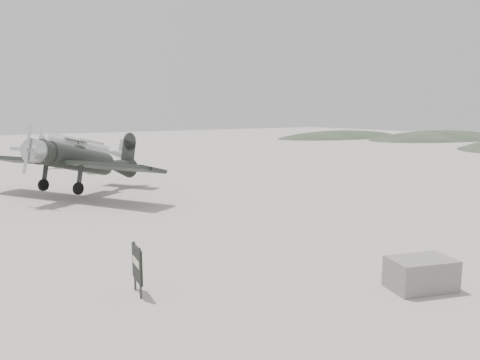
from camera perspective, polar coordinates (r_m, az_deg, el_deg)
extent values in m
plane|color=#A9A196|center=(19.91, -4.01, -4.82)|extent=(160.00, 160.00, 0.00)
ellipsoid|color=#2E3929|center=(82.98, 23.16, 4.64)|extent=(36.00, 18.00, 6.00)
ellipsoid|color=#2E3929|center=(82.52, 12.30, 5.11)|extent=(32.00, 16.00, 5.20)
cylinder|color=black|center=(26.39, -19.04, 2.32)|extent=(4.13, 3.07, 1.28)
cone|color=black|center=(28.56, -14.73, 3.03)|extent=(2.65, 2.19, 1.19)
cylinder|color=silver|center=(24.54, -23.68, 1.63)|extent=(1.27, 1.39, 1.13)
cone|color=silver|center=(24.20, -24.68, 1.49)|extent=(0.53, 0.60, 0.51)
cube|color=silver|center=(24.24, -24.56, 1.50)|extent=(0.13, 0.17, 2.37)
ellipsoid|color=black|center=(26.21, -19.39, 3.51)|extent=(1.18, 1.03, 0.42)
cube|color=black|center=(25.98, -20.01, 1.47)|extent=(7.01, 10.50, 0.20)
cube|color=black|center=(29.10, -13.78, 3.25)|extent=(2.74, 3.84, 0.09)
cube|color=black|center=(29.15, -13.66, 4.79)|extent=(1.00, 0.61, 1.64)
cylinder|color=black|center=(25.03, -18.53, -1.60)|extent=(0.61, 0.43, 0.62)
cylinder|color=black|center=(26.82, -22.25, -1.15)|extent=(0.61, 0.43, 0.62)
cylinder|color=#333333|center=(24.93, -18.60, -0.22)|extent=(0.14, 0.14, 1.28)
cylinder|color=#333333|center=(26.73, -22.33, 0.15)|extent=(0.14, 0.14, 1.28)
cylinder|color=black|center=(29.32, -13.46, 2.44)|extent=(0.21, 0.16, 0.20)
cylinder|color=gray|center=(40.85, -19.12, 3.93)|extent=(4.84, 1.14, 1.02)
cone|color=gray|center=(41.73, -14.79, 4.20)|extent=(1.69, 0.97, 0.93)
cone|color=gray|center=(40.31, -22.83, 3.68)|extent=(0.58, 0.98, 0.96)
cube|color=gray|center=(40.25, -23.35, 3.64)|extent=(0.05, 0.13, 2.04)
cube|color=gray|center=(40.73, -19.66, 4.70)|extent=(2.02, 10.22, 0.17)
cube|color=gray|center=(41.87, -14.18, 4.30)|extent=(0.91, 3.17, 0.07)
cube|color=gray|center=(41.86, -14.09, 5.13)|extent=(0.83, 0.10, 1.20)
cylinder|color=black|center=(39.82, -19.70, 1.76)|extent=(0.52, 0.14, 0.52)
cylinder|color=black|center=(41.80, -20.34, 2.02)|extent=(0.52, 0.14, 0.52)
cylinder|color=#333333|center=(39.77, -19.74, 2.51)|extent=(0.09, 0.09, 1.11)
cylinder|color=#333333|center=(41.75, -20.38, 2.74)|extent=(0.09, 0.09, 1.11)
cylinder|color=black|center=(41.95, -13.93, 3.88)|extent=(0.17, 0.07, 0.17)
cube|color=slate|center=(13.13, 21.19, -10.62)|extent=(1.87, 1.49, 0.82)
cylinder|color=#333333|center=(11.87, -12.07, -11.06)|extent=(0.07, 0.07, 1.29)
cylinder|color=#333333|center=(12.42, -12.72, -10.20)|extent=(0.07, 0.07, 1.29)
cube|color=black|center=(12.10, -12.43, -9.96)|extent=(0.19, 0.89, 0.89)
cube|color=beige|center=(12.08, -12.60, -9.75)|extent=(0.12, 0.69, 0.18)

